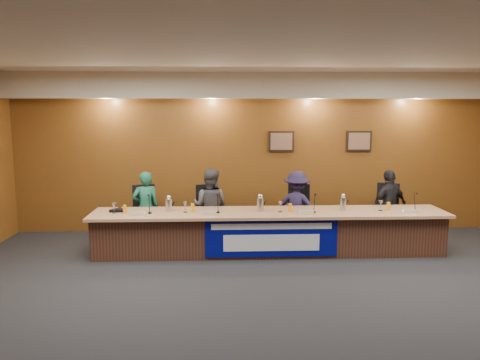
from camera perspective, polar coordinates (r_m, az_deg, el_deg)
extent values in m
plane|color=black|center=(6.10, 5.89, -15.52)|extent=(10.00, 10.00, 0.00)
cube|color=silver|center=(5.62, 6.41, 15.81)|extent=(10.00, 8.00, 0.04)
cube|color=brown|center=(9.59, 2.64, 3.25)|extent=(10.00, 0.04, 3.20)
cube|color=beige|center=(9.31, 2.83, 11.41)|extent=(10.00, 0.50, 0.50)
cube|color=#44261A|center=(8.24, 3.54, -6.48)|extent=(6.00, 0.80, 0.70)
cube|color=#AC7B57|center=(8.10, 3.60, -4.01)|extent=(6.10, 0.95, 0.05)
cube|color=#02066E|center=(7.83, 3.86, -7.06)|extent=(2.20, 0.02, 0.65)
cube|color=silver|center=(7.77, 3.88, -5.66)|extent=(2.00, 0.01, 0.10)
cube|color=silver|center=(7.84, 3.86, -7.65)|extent=(1.60, 0.01, 0.28)
cube|color=black|center=(9.58, 5.05, 4.72)|extent=(0.52, 0.04, 0.42)
cube|color=black|center=(9.92, 14.29, 4.62)|extent=(0.52, 0.04, 0.42)
imported|color=#1A5A43|center=(8.85, -11.43, -3.36)|extent=(0.57, 0.46, 1.37)
imported|color=#454549|center=(8.74, -3.64, -3.22)|extent=(0.82, 0.73, 1.41)
imported|color=#1E1736|center=(8.86, 6.93, -3.29)|extent=(1.00, 0.78, 1.35)
imported|color=black|center=(9.30, 17.70, -3.02)|extent=(0.87, 0.63, 1.37)
cube|color=black|center=(8.99, -11.29, -4.50)|extent=(0.62, 0.62, 0.08)
cube|color=black|center=(8.88, -3.61, -4.51)|extent=(0.61, 0.61, 0.08)
cube|color=black|center=(8.99, 6.81, -4.39)|extent=(0.63, 0.63, 0.08)
cube|color=black|center=(9.43, 17.44, -4.12)|extent=(0.63, 0.63, 0.08)
cube|color=white|center=(7.93, -12.42, -3.96)|extent=(0.24, 0.08, 0.10)
cylinder|color=black|center=(8.07, -10.93, -3.95)|extent=(0.07, 0.07, 0.02)
cylinder|color=orange|center=(8.12, -13.87, -3.50)|extent=(0.06, 0.06, 0.15)
cylinder|color=silver|center=(8.20, -15.11, -3.31)|extent=(0.08, 0.08, 0.18)
cube|color=white|center=(7.78, -3.78, -4.01)|extent=(0.24, 0.08, 0.10)
cylinder|color=black|center=(7.98, -2.73, -3.94)|extent=(0.07, 0.07, 0.02)
cylinder|color=orange|center=(8.03, -5.81, -3.42)|extent=(0.06, 0.06, 0.15)
cylinder|color=silver|center=(8.04, -6.68, -3.31)|extent=(0.08, 0.08, 0.18)
cube|color=white|center=(7.91, 8.17, -3.87)|extent=(0.24, 0.08, 0.10)
cylinder|color=black|center=(8.09, 8.98, -3.87)|extent=(0.07, 0.07, 0.02)
cylinder|color=orange|center=(8.06, 6.13, -3.39)|extent=(0.06, 0.06, 0.15)
cylinder|color=silver|center=(8.04, 4.93, -3.28)|extent=(0.08, 0.08, 0.18)
cube|color=white|center=(8.43, 20.11, -3.54)|extent=(0.24, 0.08, 0.10)
cylinder|color=black|center=(8.63, 20.37, -3.52)|extent=(0.07, 0.07, 0.02)
cylinder|color=orange|center=(8.53, 17.64, -3.07)|extent=(0.06, 0.06, 0.15)
cylinder|color=silver|center=(8.47, 16.78, -3.01)|extent=(0.08, 0.08, 0.18)
cylinder|color=silver|center=(8.14, -8.66, -3.05)|extent=(0.12, 0.12, 0.22)
cylinder|color=silver|center=(8.06, 2.48, -3.01)|extent=(0.12, 0.12, 0.24)
cylinder|color=silver|center=(8.33, 12.44, -2.84)|extent=(0.11, 0.11, 0.24)
cylinder|color=black|center=(8.33, -14.63, -3.58)|extent=(0.32, 0.32, 0.05)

